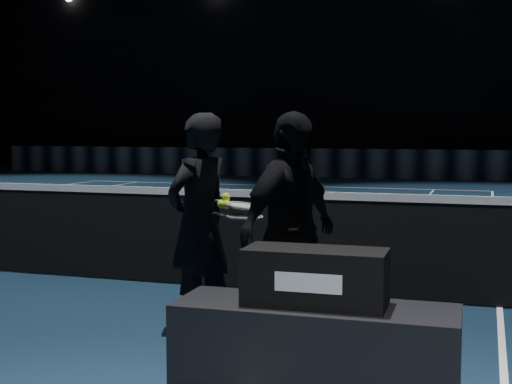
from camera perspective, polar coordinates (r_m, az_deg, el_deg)
wall_back at (r=25.12m, az=5.68°, el=13.03°), size 30.00×0.00×30.00m
sponsor_backdrop at (r=22.47m, az=4.21°, el=2.35°), size 22.00×0.15×0.90m
player_bench at (r=4.29m, az=4.73°, el=-12.18°), size 1.66×0.58×0.50m
racket_bag at (r=4.19m, az=4.77°, el=-6.77°), size 0.83×0.37×0.33m
bag_signature at (r=4.02m, az=4.18°, el=-7.28°), size 0.39×0.01×0.11m
player_a at (r=5.39m, az=-4.59°, el=-2.40°), size 0.58×0.70×1.64m
player_b at (r=4.85m, az=2.73°, el=-3.22°), size 0.74×1.04×1.64m
racket_lower at (r=5.08m, az=-0.91°, el=-1.99°), size 0.71×0.45×0.03m
racket_upper at (r=5.14m, az=-1.06°, el=-1.12°), size 0.71×0.41×0.10m
tennis_balls at (r=5.20m, az=-2.53°, el=-0.82°), size 0.12×0.10×0.12m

